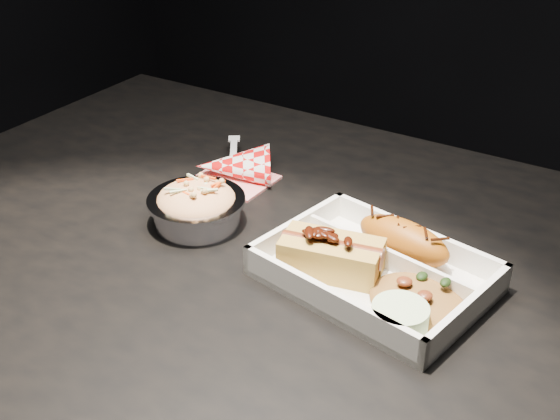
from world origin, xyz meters
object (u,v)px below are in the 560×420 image
object	(u,v)px
foil_coleslaw_cup	(197,205)
napkin_fork	(233,166)
fried_pastry	(403,240)
dining_table	(288,304)
hotdog	(331,253)
food_tray	(375,274)

from	to	relation	value
foil_coleslaw_cup	napkin_fork	world-z (taller)	napkin_fork
fried_pastry	dining_table	bearing A→B (deg)	-161.44
dining_table	foil_coleslaw_cup	distance (m)	0.18
napkin_fork	hotdog	bearing A→B (deg)	24.72
fried_pastry	food_tray	bearing A→B (deg)	-100.73
dining_table	foil_coleslaw_cup	size ratio (longest dim) A/B	9.29
food_tray	napkin_fork	xyz separation A→B (m)	(-0.30, 0.13, 0.01)
fried_pastry	foil_coleslaw_cup	bearing A→B (deg)	-167.32
dining_table	hotdog	xyz separation A→B (m)	(0.08, -0.03, 0.12)
hotdog	fried_pastry	bearing A→B (deg)	38.85
fried_pastry	hotdog	xyz separation A→B (m)	(-0.06, -0.07, 0.00)
dining_table	napkin_fork	world-z (taller)	napkin_fork
napkin_fork	dining_table	bearing A→B (deg)	20.32
hotdog	napkin_fork	size ratio (longest dim) A/B	0.79
hotdog	napkin_fork	world-z (taller)	napkin_fork
food_tray	hotdog	bearing A→B (deg)	-149.23
fried_pastry	napkin_fork	size ratio (longest dim) A/B	0.78
foil_coleslaw_cup	food_tray	bearing A→B (deg)	1.29
hotdog	foil_coleslaw_cup	size ratio (longest dim) A/B	0.98
fried_pastry	hotdog	world-z (taller)	hotdog
food_tray	napkin_fork	world-z (taller)	napkin_fork
foil_coleslaw_cup	hotdog	bearing A→B (deg)	-3.36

